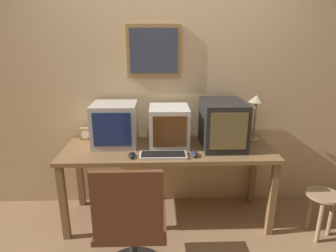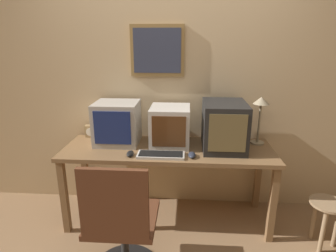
# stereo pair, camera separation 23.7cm
# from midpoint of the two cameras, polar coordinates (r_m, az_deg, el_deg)

# --- Properties ---
(wall_back) EXTENTS (8.00, 0.08, 2.60)m
(wall_back) POSITION_cam_midpoint_polar(r_m,az_deg,el_deg) (2.75, 3.01, 9.37)
(wall_back) COLOR #D1B284
(wall_back) RESTS_ON ground_plane
(desk) EXTENTS (1.89, 0.62, 0.73)m
(desk) POSITION_cam_midpoint_polar(r_m,az_deg,el_deg) (2.58, 2.65, -6.21)
(desk) COLOR olive
(desk) RESTS_ON ground_plane
(monitor_left) EXTENTS (0.40, 0.37, 0.39)m
(monitor_left) POSITION_cam_midpoint_polar(r_m,az_deg,el_deg) (2.63, -7.76, 0.58)
(monitor_left) COLOR #B7B2A8
(monitor_left) RESTS_ON desk
(monitor_center) EXTENTS (0.35, 0.38, 0.36)m
(monitor_center) POSITION_cam_midpoint_polar(r_m,az_deg,el_deg) (2.57, 3.07, -0.06)
(monitor_center) COLOR beige
(monitor_center) RESTS_ON desk
(monitor_right) EXTENTS (0.37, 0.48, 0.42)m
(monitor_right) POSITION_cam_midpoint_polar(r_m,az_deg,el_deg) (2.56, 13.93, 0.02)
(monitor_right) COLOR black
(monitor_right) RESTS_ON desk
(keyboard_main) EXTENTS (0.40, 0.16, 0.03)m
(keyboard_main) POSITION_cam_midpoint_polar(r_m,az_deg,el_deg) (2.36, 1.41, -5.95)
(keyboard_main) COLOR beige
(keyboard_main) RESTS_ON desk
(mouse_near_keyboard) EXTENTS (0.06, 0.12, 0.04)m
(mouse_near_keyboard) POSITION_cam_midpoint_polar(r_m,az_deg,el_deg) (2.37, 7.75, -5.90)
(mouse_near_keyboard) COLOR #282D3D
(mouse_near_keyboard) RESTS_ON desk
(mouse_far_corner) EXTENTS (0.06, 0.11, 0.04)m
(mouse_far_corner) POSITION_cam_midpoint_polar(r_m,az_deg,el_deg) (2.38, -4.87, -5.68)
(mouse_far_corner) COLOR black
(mouse_far_corner) RESTS_ON desk
(desk_clock) EXTENTS (0.11, 0.07, 0.12)m
(desk_clock) POSITION_cam_midpoint_polar(r_m,az_deg,el_deg) (2.89, -13.13, -1.04)
(desk_clock) COLOR #A38456
(desk_clock) RESTS_ON desk
(desk_lamp) EXTENTS (0.15, 0.15, 0.45)m
(desk_lamp) POSITION_cam_midpoint_polar(r_m,az_deg,el_deg) (2.73, 20.70, 3.32)
(desk_lamp) COLOR tan
(desk_lamp) RESTS_ON desk
(office_chair) EXTENTS (0.50, 0.50, 0.95)m
(office_chair) POSITION_cam_midpoint_polar(r_m,az_deg,el_deg) (2.09, -5.99, -20.41)
(office_chair) COLOR black
(office_chair) RESTS_ON ground_plane
(side_stool) EXTENTS (0.29, 0.29, 0.42)m
(side_stool) POSITION_cam_midpoint_polar(r_m,az_deg,el_deg) (2.79, 31.74, -15.09)
(side_stool) COLOR #9E7F5B
(side_stool) RESTS_ON ground_plane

